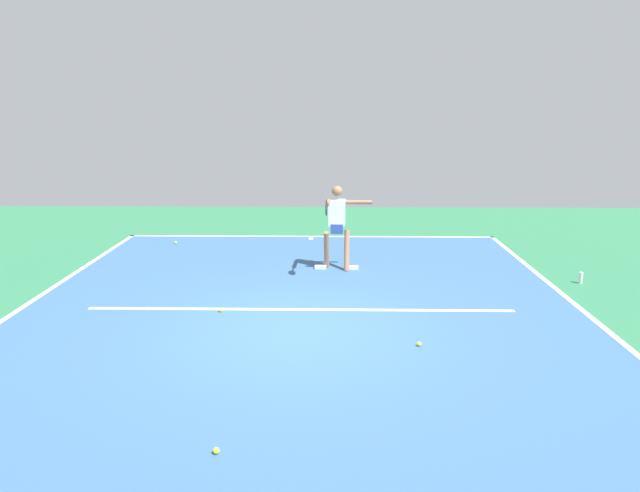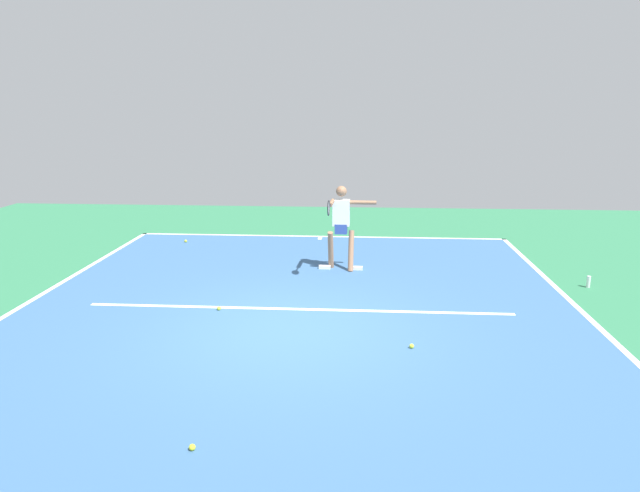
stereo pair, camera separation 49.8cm
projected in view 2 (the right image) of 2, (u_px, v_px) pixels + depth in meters
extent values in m
plane|color=#2D754C|center=(292.00, 330.00, 8.63)|extent=(21.77, 21.77, 0.00)
cube|color=#38608E|center=(292.00, 330.00, 8.63)|extent=(9.43, 12.90, 0.00)
cube|color=white|center=(321.00, 236.00, 14.83)|extent=(9.43, 0.10, 0.01)
cube|color=white|center=(611.00, 338.00, 8.32)|extent=(0.10, 12.90, 0.01)
cube|color=white|center=(298.00, 309.00, 9.52)|extent=(7.07, 0.10, 0.01)
cube|color=white|center=(320.00, 238.00, 14.64)|extent=(0.10, 0.30, 0.01)
cylinder|color=#9E7051|center=(351.00, 251.00, 11.73)|extent=(0.12, 0.36, 0.83)
cube|color=white|center=(357.00, 268.00, 11.80)|extent=(0.24, 0.11, 0.07)
cylinder|color=#9E7051|center=(331.00, 250.00, 11.78)|extent=(0.12, 0.36, 0.83)
cube|color=white|center=(325.00, 267.00, 11.88)|extent=(0.24, 0.11, 0.07)
cube|color=#2D4799|center=(341.00, 229.00, 11.64)|extent=(0.26, 0.21, 0.20)
cube|color=white|center=(341.00, 213.00, 11.57)|extent=(0.35, 0.19, 0.53)
sphere|color=#9E7051|center=(341.00, 191.00, 11.46)|extent=(0.22, 0.22, 0.22)
cylinder|color=#9E7051|center=(363.00, 202.00, 11.47)|extent=(0.54, 0.10, 0.08)
cylinder|color=#9E7051|center=(332.00, 203.00, 11.27)|extent=(0.10, 0.54, 0.08)
cylinder|color=black|center=(330.00, 206.00, 10.91)|extent=(0.04, 0.22, 0.03)
torus|color=black|center=(329.00, 208.00, 10.67)|extent=(0.04, 0.29, 0.29)
cylinder|color=silver|center=(329.00, 208.00, 10.67)|extent=(0.01, 0.25, 0.25)
sphere|color=yellow|center=(192.00, 447.00, 5.61)|extent=(0.07, 0.07, 0.07)
sphere|color=#CCE033|center=(412.00, 346.00, 7.97)|extent=(0.07, 0.07, 0.07)
sphere|color=yellow|center=(186.00, 241.00, 14.19)|extent=(0.07, 0.07, 0.07)
sphere|color=#CCE033|center=(219.00, 308.00, 9.47)|extent=(0.07, 0.07, 0.07)
cylinder|color=white|center=(588.00, 282.00, 10.64)|extent=(0.07, 0.07, 0.22)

